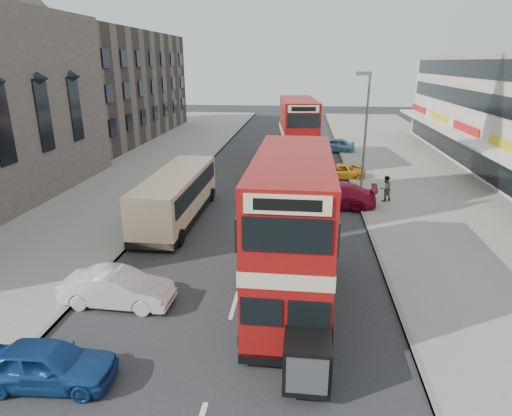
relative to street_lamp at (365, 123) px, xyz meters
The scene contains 18 objects.
ground 19.73m from the street_lamp, 109.92° to the right, with size 160.00×160.00×0.00m, color #28282B.
road_surface 8.33m from the street_lamp, 162.95° to the left, with size 12.00×90.00×0.01m, color #28282B.
pavement_right 7.50m from the street_lamp, 20.06° to the left, with size 12.00×90.00×0.15m, color gray.
pavement_left 19.22m from the street_lamp, behind, with size 12.00×90.00×0.15m, color gray.
kerb_left 13.62m from the street_lamp, behind, with size 0.20×90.00×0.16m, color gray.
kerb_right 5.13m from the street_lamp, 101.90° to the left, with size 0.20×90.00×0.16m, color gray.
brick_terrace 34.86m from the street_lamp, 144.96° to the left, with size 14.00×28.00×12.00m, color #66594C.
street_lamp is the anchor object (origin of this frame).
bus_main 16.11m from the street_lamp, 106.12° to the right, with size 2.80×9.92×5.45m.
bus_second 8.89m from the street_lamp, 121.89° to the left, with size 3.74×10.17×5.56m.
coach 13.66m from the street_lamp, 147.75° to the right, with size 2.58×9.74×2.58m.
car_left_near 23.89m from the street_lamp, 118.23° to the right, with size 1.56×3.88×1.32m, color navy.
car_left_front 20.11m from the street_lamp, 123.51° to the right, with size 1.45×4.16×1.37m, color white.
car_right_a 5.85m from the street_lamp, 119.04° to the right, with size 2.11×5.18×1.50m, color maroon.
car_right_b 5.58m from the street_lamp, 110.56° to the left, with size 1.87×4.06×1.13m, color orange.
car_right_c 14.56m from the street_lamp, 94.26° to the left, with size 1.71×4.24×1.44m, color #5D9ABB.
pedestrian_near 4.77m from the street_lamp, 64.20° to the right, with size 0.62×0.42×1.68m, color gray.
cyclist 5.11m from the street_lamp, behind, with size 0.78×1.68×2.01m.
Camera 1 is at (2.36, -12.22, 8.76)m, focal length 30.48 mm.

